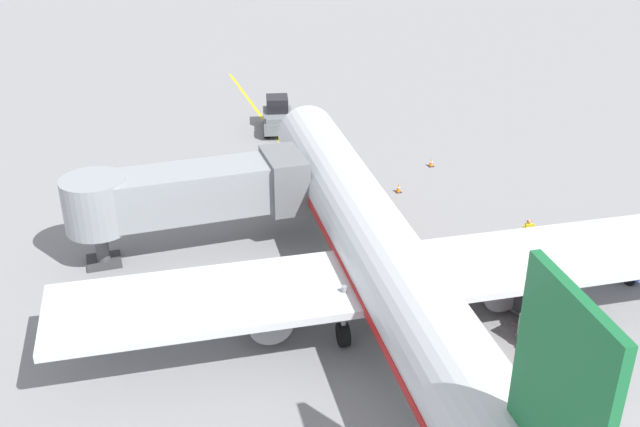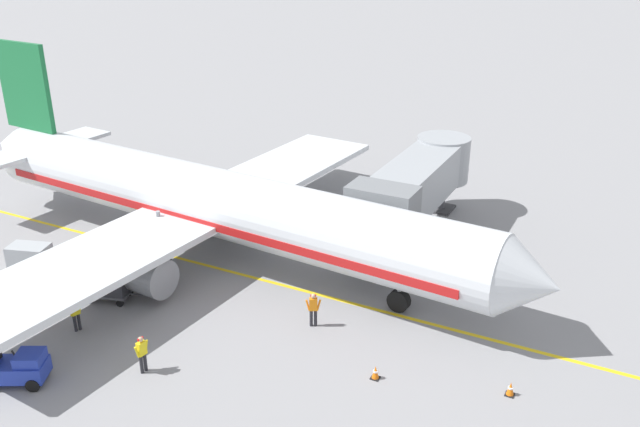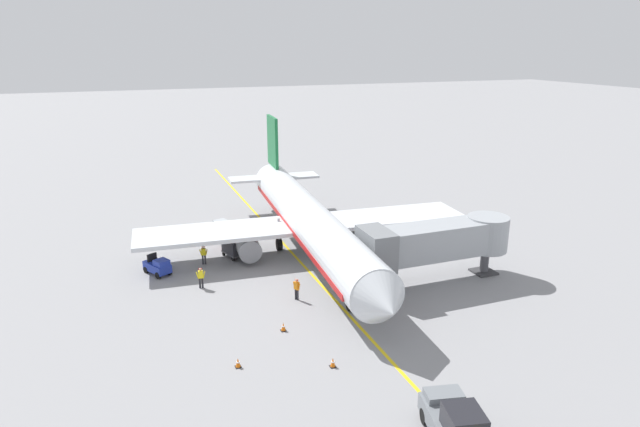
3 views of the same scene
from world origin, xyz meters
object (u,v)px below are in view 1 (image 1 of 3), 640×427
at_px(safety_cone_wing_tip, 350,161).
at_px(safety_cone_nose_left, 398,188).
at_px(baggage_cart_front, 521,296).
at_px(ground_crew_loader, 562,279).
at_px(ground_crew_wing_walker, 390,211).
at_px(baggage_tug_lead, 541,331).
at_px(parked_airliner, 383,259).
at_px(pushback_tractor, 278,117).
at_px(baggage_tug_trailing, 618,262).
at_px(baggage_cart_second_in_train, 546,331).
at_px(ground_crew_marshaller, 528,231).
at_px(safety_cone_nose_right, 431,162).
at_px(baggage_cart_third_in_train, 589,370).
at_px(jet_bridge, 188,193).

bearing_deg(safety_cone_wing_tip, safety_cone_nose_left, -74.13).
bearing_deg(baggage_cart_front, ground_crew_loader, 14.61).
bearing_deg(ground_crew_wing_walker, baggage_tug_lead, -80.55).
bearing_deg(parked_airliner, baggage_tug_lead, -34.75).
distance_m(pushback_tractor, baggage_tug_trailing, 28.27).
relative_size(safety_cone_nose_left, safety_cone_wing_tip, 1.00).
bearing_deg(pushback_tractor, baggage_cart_second_in_train, -82.12).
bearing_deg(ground_crew_marshaller, baggage_tug_trailing, -54.09).
bearing_deg(safety_cone_nose_right, safety_cone_nose_left, -140.10).
bearing_deg(safety_cone_nose_right, parked_airliner, -122.61).
bearing_deg(ground_crew_loader, ground_crew_marshaller, 77.94).
bearing_deg(safety_cone_nose_right, baggage_cart_second_in_train, -101.30).
distance_m(pushback_tractor, safety_cone_wing_tip, 8.65).
xyz_separation_m(baggage_cart_third_in_train, ground_crew_marshaller, (4.03, 11.21, 0.00)).
distance_m(baggage_tug_trailing, safety_cone_wing_tip, 19.68).
bearing_deg(parked_airliner, safety_cone_nose_right, 57.39).
bearing_deg(parked_airliner, safety_cone_nose_left, 63.47).
bearing_deg(jet_bridge, baggage_tug_lead, -44.79).
bearing_deg(baggage_tug_lead, pushback_tractor, 98.06).
bearing_deg(baggage_tug_lead, baggage_tug_trailing, 29.46).
bearing_deg(safety_cone_nose_left, pushback_tractor, 108.64).
xyz_separation_m(parked_airliner, ground_crew_wing_walker, (3.93, 8.43, -2.23)).
bearing_deg(safety_cone_nose_right, baggage_tug_trailing, -78.94).
relative_size(parked_airliner, ground_crew_marshaller, 22.10).
relative_size(baggage_cart_second_in_train, safety_cone_nose_left, 5.03).
bearing_deg(baggage_cart_third_in_train, safety_cone_wing_tip, 93.25).
bearing_deg(safety_cone_wing_tip, ground_crew_marshaller, -68.49).
height_order(baggage_tug_lead, baggage_cart_third_in_train, baggage_tug_lead).
xyz_separation_m(pushback_tractor, baggage_tug_trailing, (11.33, -25.89, -0.39)).
distance_m(jet_bridge, baggage_tug_trailing, 22.78).
height_order(parked_airliner, safety_cone_wing_tip, parked_airliner).
distance_m(parked_airliner, baggage_cart_front, 7.05).
relative_size(jet_bridge, baggage_tug_lead, 4.67).
bearing_deg(ground_crew_loader, baggage_tug_lead, -134.90).
xyz_separation_m(safety_cone_nose_left, safety_cone_wing_tip, (-1.46, 5.13, 0.00)).
bearing_deg(ground_crew_marshaller, pushback_tractor, 111.08).
bearing_deg(baggage_cart_third_in_train, parked_airliner, 130.00).
relative_size(jet_bridge, baggage_cart_second_in_train, 4.30).
height_order(baggage_cart_front, baggage_cart_second_in_train, same).
height_order(baggage_cart_front, ground_crew_loader, ground_crew_loader).
bearing_deg(ground_crew_loader, safety_cone_nose_left, 102.40).
distance_m(parked_airliner, ground_crew_loader, 9.54).
bearing_deg(safety_cone_wing_tip, safety_cone_nose_right, -20.59).
bearing_deg(ground_crew_loader, baggage_cart_second_in_train, -132.10).
distance_m(baggage_tug_trailing, ground_crew_wing_walker, 12.59).
bearing_deg(ground_crew_wing_walker, safety_cone_nose_right, 49.94).
height_order(parked_airliner, safety_cone_nose_left, parked_airliner).
bearing_deg(safety_cone_wing_tip, baggage_cart_second_in_train, -86.92).
distance_m(baggage_cart_second_in_train, ground_crew_loader, 4.82).
height_order(baggage_tug_lead, ground_crew_loader, ground_crew_loader).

